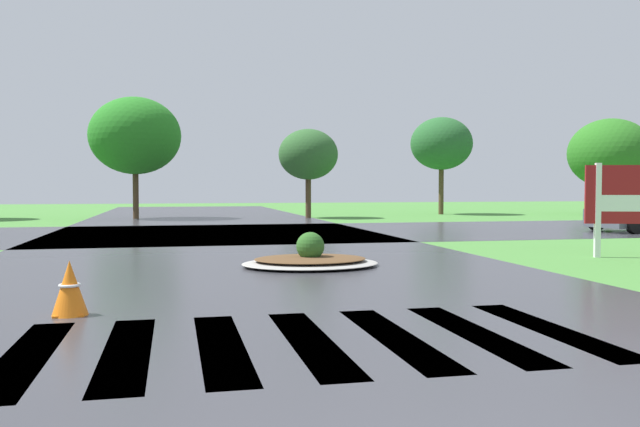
% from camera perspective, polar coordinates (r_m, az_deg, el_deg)
% --- Properties ---
extents(asphalt_roadway, '(10.88, 80.00, 0.01)m').
position_cam_1_polar(asphalt_roadway, '(12.86, -6.35, -4.72)').
color(asphalt_roadway, '#35353A').
rests_on(asphalt_roadway, ground).
extents(asphalt_cross_road, '(90.00, 9.80, 0.01)m').
position_cam_1_polar(asphalt_cross_road, '(22.67, -9.01, -1.67)').
color(asphalt_cross_road, '#35353A').
rests_on(asphalt_cross_road, ground).
extents(crosswalk_stripes, '(5.85, 2.98, 0.01)m').
position_cam_1_polar(crosswalk_stripes, '(6.90, -0.84, -10.88)').
color(crosswalk_stripes, white).
rests_on(crosswalk_stripes, ground).
extents(median_island, '(2.71, 2.16, 0.68)m').
position_cam_1_polar(median_island, '(13.15, -0.84, -3.97)').
color(median_island, '#9E9B93').
rests_on(median_island, ground).
extents(traffic_cone, '(0.43, 0.43, 0.68)m').
position_cam_1_polar(traffic_cone, '(8.73, -20.66, -6.05)').
color(traffic_cone, orange).
rests_on(traffic_cone, ground).
extents(background_treeline, '(39.25, 6.34, 5.92)m').
position_cam_1_polar(background_treeline, '(34.49, -1.05, 5.97)').
color(background_treeline, '#4C3823').
rests_on(background_treeline, ground).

